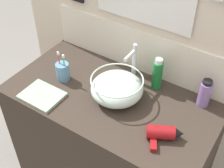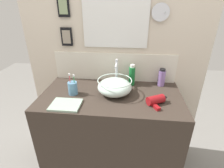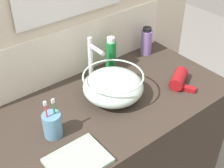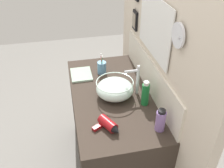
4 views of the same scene
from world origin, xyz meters
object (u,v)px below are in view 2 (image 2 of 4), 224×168
faucet (116,71)px  hand_towel (66,105)px  toothbrush_cup (73,88)px  soap_dispenser (162,78)px  glass_bowl_sink (115,87)px  lotion_bottle (132,75)px  hair_drier (157,100)px

faucet → hand_towel: 0.54m
toothbrush_cup → soap_dispenser: toothbrush_cup is taller
hand_towel → soap_dispenser: bearing=29.6°
glass_bowl_sink → lotion_bottle: (0.14, 0.20, 0.02)m
toothbrush_cup → lotion_bottle: (0.49, 0.23, 0.04)m
hair_drier → hand_towel: bearing=-171.3°
hair_drier → hand_towel: hair_drier is taller
soap_dispenser → hand_towel: size_ratio=0.74×
lotion_bottle → glass_bowl_sink: bearing=-125.7°
glass_bowl_sink → lotion_bottle: lotion_bottle is taller
faucet → lotion_bottle: 0.15m
hair_drier → soap_dispenser: size_ratio=1.14×
glass_bowl_sink → lotion_bottle: size_ratio=1.44×
glass_bowl_sink → toothbrush_cup: bearing=-173.6°
hair_drier → toothbrush_cup: size_ratio=1.00×
faucet → hair_drier: (0.34, -0.28, -0.11)m
soap_dispenser → hand_towel: (-0.76, -0.43, -0.07)m
toothbrush_cup → hand_towel: bearing=-90.4°
soap_dispenser → hand_towel: soap_dispenser is taller
soap_dispenser → hair_drier: bearing=-102.8°
glass_bowl_sink → toothbrush_cup: toothbrush_cup is taller
glass_bowl_sink → hair_drier: (0.34, -0.12, -0.04)m
soap_dispenser → lotion_bottle: bearing=-177.1°
glass_bowl_sink → toothbrush_cup: size_ratio=1.53×
hair_drier → soap_dispenser: soap_dispenser is taller
faucet → glass_bowl_sink: bearing=-90.0°
glass_bowl_sink → faucet: bearing=90.0°
faucet → soap_dispenser: faucet is taller
hair_drier → hand_towel: size_ratio=0.84×
faucet → hand_towel: bearing=-131.9°
glass_bowl_sink → faucet: 0.18m
hair_drier → toothbrush_cup: toothbrush_cup is taller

